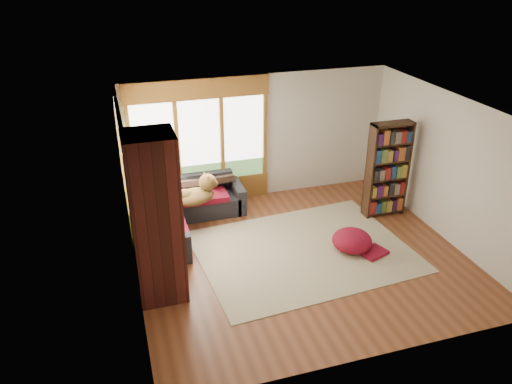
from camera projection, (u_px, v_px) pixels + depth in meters
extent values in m
plane|color=brown|center=(300.00, 255.00, 8.64)|extent=(5.50, 5.50, 0.00)
plane|color=white|center=(307.00, 110.00, 7.50)|extent=(5.50, 5.50, 0.00)
cube|color=silver|center=(258.00, 137.00, 10.21)|extent=(5.50, 0.04, 2.60)
cube|color=silver|center=(381.00, 275.00, 5.92)|extent=(5.50, 0.04, 2.60)
cube|color=silver|center=(129.00, 212.00, 7.35)|extent=(0.04, 5.00, 2.60)
cube|color=silver|center=(448.00, 168.00, 8.79)|extent=(0.04, 5.00, 2.60)
cube|color=#925F25|center=(200.00, 142.00, 9.85)|extent=(2.82, 0.10, 1.90)
cube|color=white|center=(200.00, 142.00, 9.85)|extent=(2.54, 0.09, 1.62)
cube|color=#925F25|center=(126.00, 176.00, 8.36)|extent=(0.10, 2.62, 1.90)
cube|color=white|center=(126.00, 176.00, 8.36)|extent=(0.09, 2.36, 1.62)
cube|color=#749E5E|center=(122.00, 137.00, 8.91)|extent=(0.03, 0.72, 0.90)
cube|color=#471914|center=(156.00, 219.00, 7.14)|extent=(0.70, 0.70, 2.60)
cube|color=black|center=(185.00, 205.00, 9.88)|extent=(2.20, 0.90, 0.42)
cube|color=black|center=(180.00, 180.00, 10.00)|extent=(2.20, 0.20, 0.38)
cube|color=black|center=(233.00, 195.00, 10.10)|extent=(0.20, 0.90, 0.60)
cube|color=maroon|center=(180.00, 196.00, 9.63)|extent=(1.90, 0.66, 0.12)
cube|color=black|center=(155.00, 226.00, 9.15)|extent=(0.90, 2.20, 0.42)
cube|color=black|center=(134.00, 209.00, 8.88)|extent=(0.20, 2.20, 0.38)
cube|color=black|center=(162.00, 250.00, 8.25)|extent=(0.90, 0.20, 0.60)
cube|color=maroon|center=(163.00, 221.00, 8.76)|extent=(0.66, 1.20, 0.12)
cube|color=maroon|center=(157.00, 198.00, 9.57)|extent=(0.66, 0.66, 0.12)
cube|color=#EDE5CE|center=(304.00, 251.00, 8.76)|extent=(3.81, 3.03, 0.01)
cube|color=#361F12|center=(405.00, 168.00, 9.70)|extent=(0.04, 0.27, 1.90)
cube|color=#361F12|center=(369.00, 172.00, 9.49)|extent=(0.04, 0.27, 1.90)
cube|color=#361F12|center=(384.00, 167.00, 9.70)|extent=(0.82, 0.02, 1.90)
cube|color=#361F12|center=(382.00, 211.00, 9.99)|extent=(0.74, 0.25, 0.03)
cube|color=#361F12|center=(384.00, 195.00, 9.83)|extent=(0.74, 0.25, 0.03)
cube|color=#361F12|center=(386.00, 178.00, 9.67)|extent=(0.74, 0.25, 0.03)
cube|color=#361F12|center=(389.00, 161.00, 9.51)|extent=(0.74, 0.25, 0.03)
cube|color=#361F12|center=(391.00, 143.00, 9.35)|extent=(0.74, 0.25, 0.03)
cube|color=#361F12|center=(393.00, 125.00, 9.19)|extent=(0.74, 0.25, 0.03)
cube|color=#726659|center=(388.00, 170.00, 9.58)|extent=(0.70, 0.19, 1.74)
ellipsoid|color=maroon|center=(352.00, 240.00, 8.72)|extent=(0.84, 0.84, 0.38)
ellipsoid|color=brown|center=(193.00, 191.00, 9.25)|extent=(0.90, 0.67, 0.27)
sphere|color=brown|center=(207.00, 181.00, 9.32)|extent=(0.39, 0.39, 0.33)
cone|color=brown|center=(204.00, 175.00, 9.24)|extent=(0.14, 0.14, 0.14)
ellipsoid|color=black|center=(168.00, 208.00, 8.71)|extent=(0.66, 0.83, 0.24)
sphere|color=black|center=(162.00, 196.00, 8.85)|extent=(0.36, 0.36, 0.29)
cone|color=black|center=(162.00, 191.00, 8.76)|extent=(0.13, 0.13, 0.13)
cube|color=black|center=(216.00, 170.00, 9.99)|extent=(0.45, 0.12, 0.45)
cube|color=black|center=(186.00, 174.00, 9.83)|extent=(0.45, 0.12, 0.45)
cube|color=black|center=(140.00, 190.00, 9.19)|extent=(0.45, 0.12, 0.45)
cube|color=black|center=(146.00, 217.00, 8.25)|extent=(0.45, 0.12, 0.45)
cube|color=maroon|center=(155.00, 178.00, 9.67)|extent=(0.42, 0.12, 0.42)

